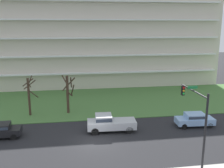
{
  "coord_description": "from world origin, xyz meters",
  "views": [
    {
      "loc": [
        -1.78,
        -23.96,
        11.63
      ],
      "look_at": [
        2.68,
        6.0,
        4.61
      ],
      "focal_mm": 40.87,
      "sensor_mm": 36.0,
      "label": 1
    }
  ],
  "objects_px": {
    "pickup_silver_near_left": "(109,123)",
    "traffic_signal_mast": "(197,113)",
    "tree_left": "(68,92)",
    "sedan_blue_center_right": "(195,119)",
    "tree_far_left": "(29,94)"
  },
  "relations": [
    {
      "from": "sedan_blue_center_right",
      "to": "tree_left",
      "type": "bearing_deg",
      "value": -21.45
    },
    {
      "from": "tree_left",
      "to": "pickup_silver_near_left",
      "type": "xyz_separation_m",
      "value": [
        4.6,
        -6.75,
        -1.89
      ]
    },
    {
      "from": "pickup_silver_near_left",
      "to": "traffic_signal_mast",
      "type": "bearing_deg",
      "value": 132.94
    },
    {
      "from": "tree_far_left",
      "to": "tree_left",
      "type": "bearing_deg",
      "value": 1.26
    },
    {
      "from": "pickup_silver_near_left",
      "to": "traffic_signal_mast",
      "type": "relative_size",
      "value": 0.84
    },
    {
      "from": "tree_far_left",
      "to": "sedan_blue_center_right",
      "type": "distance_m",
      "value": 20.89
    },
    {
      "from": "tree_far_left",
      "to": "pickup_silver_near_left",
      "type": "height_order",
      "value": "tree_far_left"
    },
    {
      "from": "pickup_silver_near_left",
      "to": "traffic_signal_mast",
      "type": "height_order",
      "value": "traffic_signal_mast"
    },
    {
      "from": "traffic_signal_mast",
      "to": "pickup_silver_near_left",
      "type": "bearing_deg",
      "value": 130.12
    },
    {
      "from": "tree_left",
      "to": "sedan_blue_center_right",
      "type": "relative_size",
      "value": 1.18
    },
    {
      "from": "traffic_signal_mast",
      "to": "tree_far_left",
      "type": "bearing_deg",
      "value": 138.35
    },
    {
      "from": "pickup_silver_near_left",
      "to": "tree_far_left",
      "type": "bearing_deg",
      "value": -31.9
    },
    {
      "from": "sedan_blue_center_right",
      "to": "traffic_signal_mast",
      "type": "bearing_deg",
      "value": 66.48
    },
    {
      "from": "tree_far_left",
      "to": "pickup_silver_near_left",
      "type": "xyz_separation_m",
      "value": [
        9.58,
        -6.64,
        -1.86
      ]
    },
    {
      "from": "pickup_silver_near_left",
      "to": "traffic_signal_mast",
      "type": "xyz_separation_m",
      "value": [
        6.34,
        -7.52,
        3.44
      ]
    }
  ]
}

